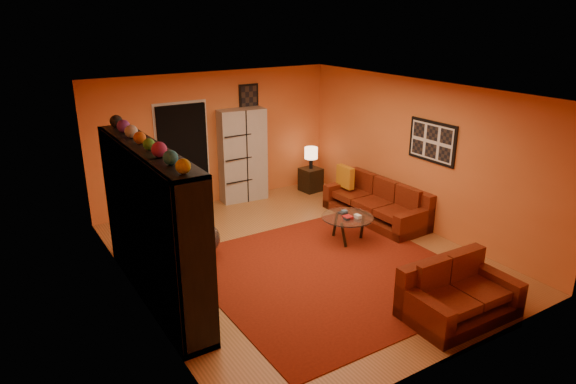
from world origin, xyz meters
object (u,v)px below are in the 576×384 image
loveseat (455,294)px  bowl_chair (197,239)px  tv (154,226)px  sofa (379,204)px  entertainment_unit (152,225)px  table_lamp (311,154)px  coffee_table (347,219)px  side_table (311,180)px  storage_cabinet (242,155)px

loveseat → bowl_chair: size_ratio=2.00×
tv → sofa: bearing=-84.3°
entertainment_unit → table_lamp: entertainment_unit is taller
loveseat → coffee_table: loveseat is taller
loveseat → side_table: size_ratio=2.91×
coffee_table → side_table: (0.93, 2.44, -0.14)m
side_table → tv: bearing=-150.1°
loveseat → table_lamp: 5.07m
entertainment_unit → bowl_chair: size_ratio=4.11×
bowl_chair → table_lamp: 3.76m
tv → side_table: (4.17, 2.39, -0.74)m
sofa → table_lamp: bearing=93.8°
loveseat → bowl_chair: (-2.17, 3.22, 0.03)m
tv → storage_cabinet: bearing=-45.0°
tv → bowl_chair: (0.85, 0.70, -0.67)m
coffee_table → tv: bearing=179.2°
loveseat → table_lamp: bearing=-11.6°
coffee_table → table_lamp: size_ratio=1.88×
loveseat → tv: bearing=51.8°
table_lamp → sofa: bearing=-84.4°
storage_cabinet → bowl_chair: 2.80m
coffee_table → storage_cabinet: storage_cabinet is taller
entertainment_unit → tv: size_ratio=3.22×
entertainment_unit → tv: 0.12m
entertainment_unit → sofa: bearing=6.8°
coffee_table → storage_cabinet: 2.85m
bowl_chair → loveseat: bearing=-56.0°
tv → sofa: (4.36, 0.43, -0.70)m
tv → side_table: size_ratio=1.87×
tv → entertainment_unit: bearing=152.1°
tv → table_lamp: 4.81m
tv → loveseat: tv is taller
storage_cabinet → entertainment_unit: bearing=-129.3°
entertainment_unit → storage_cabinet: size_ratio=1.61×
bowl_chair → table_lamp: (3.32, 1.69, 0.51)m
storage_cabinet → table_lamp: size_ratio=4.05×
tv → table_lamp: bearing=-60.1°
loveseat → coffee_table: bearing=-3.3°
table_lamp → entertainment_unit: bearing=-149.5°
tv → loveseat: 4.00m
storage_cabinet → loveseat: bearing=-81.3°
loveseat → entertainment_unit: bearing=53.3°
storage_cabinet → side_table: 1.65m
tv → storage_cabinet: 3.82m
coffee_table → storage_cabinet: size_ratio=0.46×
bowl_chair → side_table: bowl_chair is taller
tv → coffee_table: (3.23, -0.04, -0.60)m
bowl_chair → side_table: size_ratio=1.46×
storage_cabinet → side_table: storage_cabinet is taller
storage_cabinet → coffee_table: bearing=-73.9°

